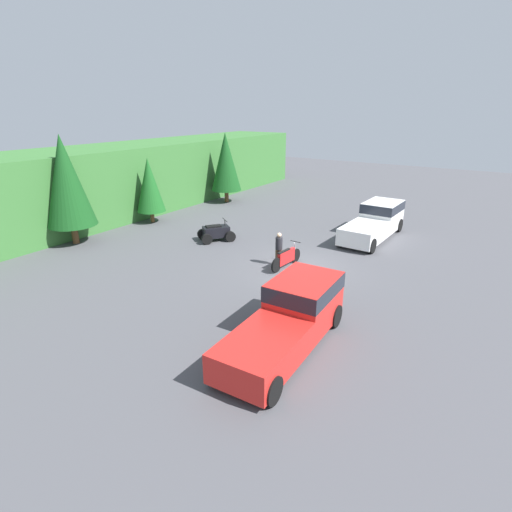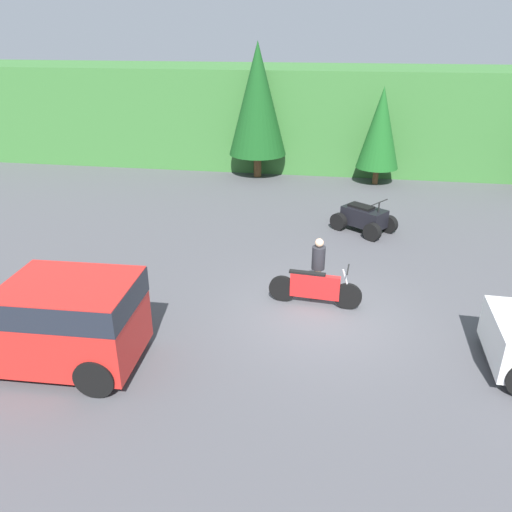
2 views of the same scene
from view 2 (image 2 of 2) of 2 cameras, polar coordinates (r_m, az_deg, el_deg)
ground_plane at (r=12.64m, az=7.51°, el=-6.78°), size 80.00×80.00×0.00m
hillside_backdrop at (r=27.14m, az=9.30°, el=15.50°), size 44.00×6.00×4.80m
tree_left at (r=23.79m, az=0.19°, el=17.42°), size 2.68×2.68×6.08m
tree_mid_left at (r=23.34m, az=14.03°, el=13.99°), size 1.89×1.89×4.30m
pickup_truck_red at (r=11.46m, az=-24.43°, el=-6.65°), size 5.80×2.24×1.94m
dirt_bike at (r=12.87m, az=6.75°, el=-3.69°), size 2.40×0.60×1.13m
quad_atv at (r=17.91m, az=12.22°, el=4.23°), size 2.37×2.20×1.21m
rider_person at (r=13.08m, az=7.11°, el=-1.12°), size 0.37×0.37×1.67m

